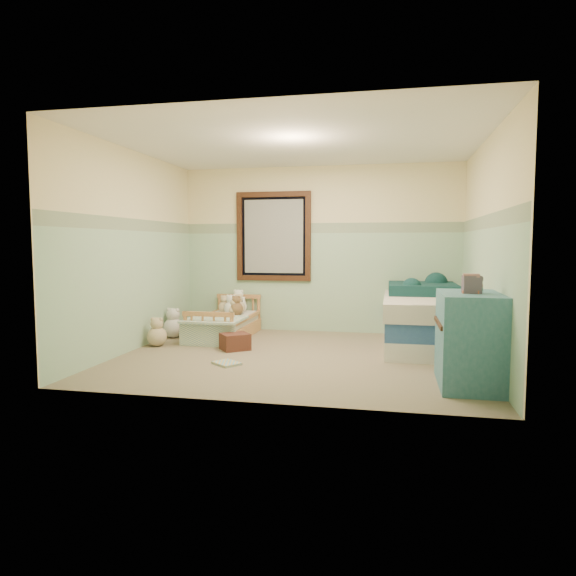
% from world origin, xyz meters
% --- Properties ---
extents(floor, '(4.20, 3.60, 0.02)m').
position_xyz_m(floor, '(0.00, 0.00, -0.01)').
color(floor, '#756650').
rests_on(floor, ground).
extents(ceiling, '(4.20, 3.60, 0.02)m').
position_xyz_m(ceiling, '(0.00, 0.00, 2.51)').
color(ceiling, white).
rests_on(ceiling, wall_back).
extents(wall_back, '(4.20, 0.04, 2.50)m').
position_xyz_m(wall_back, '(0.00, 1.80, 1.25)').
color(wall_back, beige).
rests_on(wall_back, floor).
extents(wall_front, '(4.20, 0.04, 2.50)m').
position_xyz_m(wall_front, '(0.00, -1.80, 1.25)').
color(wall_front, beige).
rests_on(wall_front, floor).
extents(wall_left, '(0.04, 3.60, 2.50)m').
position_xyz_m(wall_left, '(-2.10, 0.00, 1.25)').
color(wall_left, beige).
rests_on(wall_left, floor).
extents(wall_right, '(0.04, 3.60, 2.50)m').
position_xyz_m(wall_right, '(2.10, 0.00, 1.25)').
color(wall_right, beige).
rests_on(wall_right, floor).
extents(wainscot_mint, '(4.20, 0.01, 1.50)m').
position_xyz_m(wainscot_mint, '(0.00, 1.79, 0.75)').
color(wainscot_mint, '#A0C1A4').
rests_on(wainscot_mint, floor).
extents(border_strip, '(4.20, 0.01, 0.15)m').
position_xyz_m(border_strip, '(0.00, 1.79, 1.57)').
color(border_strip, '#4F7253').
rests_on(border_strip, wall_back).
extents(window_frame, '(1.16, 0.06, 1.36)m').
position_xyz_m(window_frame, '(-0.70, 1.76, 1.45)').
color(window_frame, black).
rests_on(window_frame, wall_back).
extents(window_blinds, '(0.92, 0.01, 1.12)m').
position_xyz_m(window_blinds, '(-0.70, 1.77, 1.45)').
color(window_blinds, '#B0B0AD').
rests_on(window_blinds, window_frame).
extents(toddler_bed_frame, '(0.70, 1.41, 0.18)m').
position_xyz_m(toddler_bed_frame, '(-1.25, 1.05, 0.09)').
color(toddler_bed_frame, '#945933').
rests_on(toddler_bed_frame, floor).
extents(toddler_mattress, '(0.64, 1.35, 0.12)m').
position_xyz_m(toddler_mattress, '(-1.25, 1.05, 0.24)').
color(toddler_mattress, silver).
rests_on(toddler_mattress, toddler_bed_frame).
extents(patchwork_quilt, '(0.76, 0.70, 0.03)m').
position_xyz_m(patchwork_quilt, '(-1.25, 0.61, 0.32)').
color(patchwork_quilt, '#6393AE').
rests_on(patchwork_quilt, toddler_mattress).
extents(plush_bed_brown, '(0.18, 0.18, 0.18)m').
position_xyz_m(plush_bed_brown, '(-1.40, 1.55, 0.39)').
color(plush_bed_brown, brown).
rests_on(plush_bed_brown, toddler_mattress).
extents(plush_bed_white, '(0.23, 0.23, 0.23)m').
position_xyz_m(plush_bed_white, '(-1.20, 1.55, 0.42)').
color(plush_bed_white, white).
rests_on(plush_bed_white, toddler_mattress).
extents(plush_bed_tan, '(0.18, 0.18, 0.18)m').
position_xyz_m(plush_bed_tan, '(-1.35, 1.33, 0.39)').
color(plush_bed_tan, '#CDB38B').
rests_on(plush_bed_tan, toddler_mattress).
extents(plush_bed_dark, '(0.16, 0.16, 0.16)m').
position_xyz_m(plush_bed_dark, '(-1.12, 1.33, 0.38)').
color(plush_bed_dark, black).
rests_on(plush_bed_dark, toddler_mattress).
extents(plush_floor_cream, '(0.29, 0.29, 0.29)m').
position_xyz_m(plush_floor_cream, '(-1.95, 0.83, 0.14)').
color(plush_floor_cream, silver).
rests_on(plush_floor_cream, floor).
extents(plush_floor_tan, '(0.26, 0.26, 0.26)m').
position_xyz_m(plush_floor_tan, '(-1.90, 0.23, 0.13)').
color(plush_floor_tan, '#CDB38B').
rests_on(plush_floor_tan, floor).
extents(twin_bed_frame, '(1.06, 2.11, 0.22)m').
position_xyz_m(twin_bed_frame, '(1.55, 0.96, 0.11)').
color(twin_bed_frame, silver).
rests_on(twin_bed_frame, floor).
extents(twin_boxspring, '(1.06, 2.11, 0.22)m').
position_xyz_m(twin_boxspring, '(1.55, 0.96, 0.33)').
color(twin_boxspring, navy).
rests_on(twin_boxspring, twin_bed_frame).
extents(twin_mattress, '(1.10, 2.16, 0.22)m').
position_xyz_m(twin_mattress, '(1.55, 0.96, 0.55)').
color(twin_mattress, silver).
rests_on(twin_mattress, twin_boxspring).
extents(teal_blanket, '(0.91, 0.96, 0.14)m').
position_xyz_m(teal_blanket, '(1.50, 1.26, 0.73)').
color(teal_blanket, black).
rests_on(teal_blanket, twin_mattress).
extents(dresser, '(0.55, 0.88, 0.88)m').
position_xyz_m(dresser, '(1.81, -0.90, 0.44)').
color(dresser, '#2C6B7F').
rests_on(dresser, floor).
extents(book_stack, '(0.17, 0.13, 0.16)m').
position_xyz_m(book_stack, '(1.81, -0.94, 0.96)').
color(book_stack, brown).
rests_on(book_stack, dresser).
extents(red_pillow, '(0.44, 0.43, 0.21)m').
position_xyz_m(red_pillow, '(-0.84, 0.22, 0.10)').
color(red_pillow, brown).
rests_on(red_pillow, floor).
extents(floor_book, '(0.37, 0.36, 0.03)m').
position_xyz_m(floor_book, '(-0.69, -0.56, 0.01)').
color(floor_book, gold).
rests_on(floor_book, floor).
extents(extra_plush_0, '(0.16, 0.16, 0.16)m').
position_xyz_m(extra_plush_0, '(-1.15, 1.56, 0.38)').
color(extra_plush_0, white).
rests_on(extra_plush_0, toddler_mattress).
extents(extra_plush_1, '(0.19, 0.19, 0.19)m').
position_xyz_m(extra_plush_1, '(-1.11, 1.16, 0.40)').
color(extra_plush_1, brown).
rests_on(extra_plush_1, toddler_mattress).
extents(extra_plush_2, '(0.20, 0.20, 0.20)m').
position_xyz_m(extra_plush_2, '(-1.14, 1.29, 0.40)').
color(extra_plush_2, '#CDB38B').
rests_on(extra_plush_2, toddler_mattress).
extents(extra_plush_3, '(0.20, 0.20, 0.20)m').
position_xyz_m(extra_plush_3, '(-1.12, 1.27, 0.40)').
color(extra_plush_3, '#CDB38B').
rests_on(extra_plush_3, toddler_mattress).
extents(extra_plush_4, '(0.20, 0.20, 0.20)m').
position_xyz_m(extra_plush_4, '(-1.21, 1.19, 0.40)').
color(extra_plush_4, silver).
rests_on(extra_plush_4, toddler_mattress).
extents(extra_plush_5, '(0.16, 0.16, 0.16)m').
position_xyz_m(extra_plush_5, '(-1.15, 1.15, 0.38)').
color(extra_plush_5, '#CDB38B').
rests_on(extra_plush_5, toddler_mattress).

